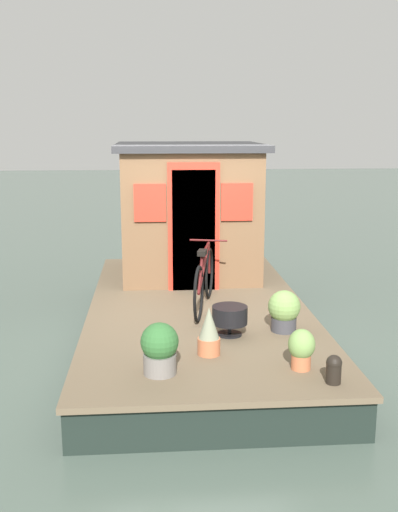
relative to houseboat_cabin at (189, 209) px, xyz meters
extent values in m
plane|color=#47564C|center=(-1.73, 0.00, -1.49)|extent=(60.00, 60.00, 0.00)
cube|color=brown|center=(-1.73, 0.00, -1.05)|extent=(5.67, 2.80, 0.06)
cube|color=black|center=(-1.73, 0.00, -1.28)|extent=(5.56, 2.74, 0.41)
cube|color=brown|center=(0.01, 0.00, -0.06)|extent=(1.94, 2.01, 1.92)
cube|color=#28282B|center=(0.01, 0.00, 0.95)|extent=(2.14, 2.21, 0.10)
cube|color=#19334C|center=(-0.98, 0.00, -0.17)|extent=(0.04, 0.60, 1.70)
cube|color=red|center=(-0.98, 0.00, -0.12)|extent=(0.03, 0.72, 1.80)
cube|color=red|center=(-0.98, -0.60, 0.23)|extent=(0.03, 0.44, 0.52)
cube|color=red|center=(-0.98, 0.60, 0.23)|extent=(0.03, 0.44, 0.52)
torus|color=black|center=(-1.37, -0.18, -0.68)|extent=(0.67, 0.18, 0.68)
torus|color=black|center=(-2.39, 0.04, -0.68)|extent=(0.67, 0.18, 0.68)
cylinder|color=#4C1414|center=(-1.92, -0.06, -0.46)|extent=(0.96, 0.24, 0.47)
cylinder|color=#4C1414|center=(-1.76, -0.10, -0.26)|extent=(0.62, 0.17, 0.06)
cylinder|color=#4C1414|center=(-2.22, 0.01, -0.48)|extent=(0.36, 0.11, 0.43)
cylinder|color=#4C1414|center=(-1.41, -0.17, -0.46)|extent=(0.12, 0.06, 0.44)
cube|color=black|center=(-2.06, -0.03, -0.25)|extent=(0.22, 0.14, 0.06)
cylinder|color=#4C1414|center=(-1.45, -0.16, -0.22)|extent=(0.13, 0.49, 0.02)
cylinder|color=slate|center=(-3.89, 0.52, -0.92)|extent=(0.31, 0.31, 0.19)
sphere|color=#2D602D|center=(-3.89, 0.52, -0.70)|extent=(0.36, 0.36, 0.36)
cylinder|color=#B2603D|center=(-3.89, -0.83, -0.95)|extent=(0.19, 0.19, 0.14)
ellipsoid|color=#70934C|center=(-3.89, -0.83, -0.77)|extent=(0.26, 0.26, 0.30)
cylinder|color=#B2603D|center=(-3.45, 0.02, -0.93)|extent=(0.24, 0.24, 0.17)
cone|color=gray|center=(-3.45, 0.02, -0.68)|extent=(0.21, 0.21, 0.33)
cylinder|color=#38383D|center=(-2.80, -0.90, -0.94)|extent=(0.29, 0.29, 0.16)
sphere|color=#70934C|center=(-2.80, -0.90, -0.73)|extent=(0.37, 0.37, 0.37)
cylinder|color=black|center=(-2.89, -0.27, -0.79)|extent=(0.40, 0.40, 0.20)
cylinder|color=black|center=(-2.89, -0.27, -0.95)|extent=(0.04, 0.04, 0.14)
cylinder|color=black|center=(-2.89, -0.27, -1.01)|extent=(0.28, 0.28, 0.02)
cylinder|color=black|center=(-4.24, -1.05, -0.92)|extent=(0.14, 0.14, 0.20)
sphere|color=black|center=(-4.24, -1.05, -0.82)|extent=(0.15, 0.15, 0.15)
camera|label=1|loc=(-9.26, 0.57, 1.30)|focal=42.38mm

